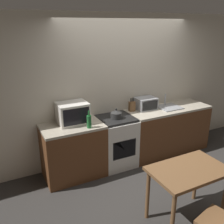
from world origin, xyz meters
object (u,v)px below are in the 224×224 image
Objects in this scene: stove_range at (116,141)px; dining_table at (188,177)px; bottle at (89,121)px; toaster_oven at (146,103)px; kettle at (116,114)px; microwave at (73,113)px.

dining_table is at bearing -84.87° from stove_range.
stove_range is 0.95× the size of dining_table.
bottle reaches higher than toaster_oven.
toaster_oven is at bearing 15.46° from bottle.
toaster_oven is (0.72, 0.18, 0.04)m from kettle.
kettle is at bearing 17.33° from bottle.
stove_range is 1.88× the size of microwave.
microwave is (-0.72, 0.13, 0.09)m from kettle.
kettle is 0.74m from toaster_oven.
dining_table is at bearing -62.81° from microwave.
stove_range is 0.83m from bottle.
stove_range is at bearing -7.58° from microwave.
kettle is at bearing -10.53° from microwave.
microwave reaches higher than toaster_oven.
microwave reaches higher than stove_range.
dining_table is at bearing -84.08° from kettle.
bottle is 0.29× the size of dining_table.
stove_range is 2.41× the size of toaster_oven.
bottle is (0.16, -0.31, -0.06)m from microwave.
bottle is 0.74× the size of toaster_oven.
toaster_oven reaches higher than kettle.
toaster_oven is (1.28, 0.35, 0.00)m from bottle.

